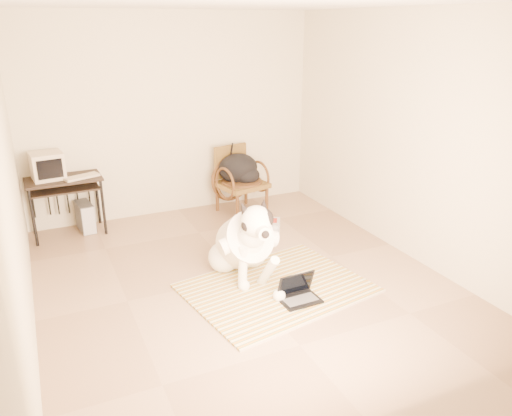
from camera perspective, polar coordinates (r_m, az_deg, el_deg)
floor at (r=5.35m, az=-2.00°, el=-7.90°), size 4.50×4.50×0.00m
ceiling at (r=4.71m, az=-2.44°, el=22.39°), size 4.50×4.50×0.00m
wall_back at (r=6.95m, az=-9.49°, el=10.31°), size 4.50×0.00×4.50m
wall_front at (r=3.01m, az=14.56°, el=-3.49°), size 4.50×0.00×4.50m
wall_left at (r=4.52m, az=-26.35°, el=3.02°), size 0.00×4.50×4.50m
wall_right at (r=5.90m, az=16.22°, el=8.01°), size 0.00×4.50×4.50m
rug at (r=5.13m, az=2.39°, el=-9.12°), size 1.94×1.61×0.02m
dog at (r=5.18m, az=-1.32°, el=-4.03°), size 0.66×1.38×0.99m
laptop at (r=4.90m, az=4.85°, el=-9.69°), size 0.38×0.28×0.27m
computer_desk at (r=6.60m, az=-21.07°, el=2.31°), size 0.91×0.52×0.74m
crt_monitor at (r=6.57m, az=-22.75°, el=4.46°), size 0.40×0.39×0.33m
desk_keyboard at (r=6.50m, az=-19.31°, el=3.38°), size 0.45×0.29×0.03m
pc_tower at (r=6.80m, az=-18.95°, el=-0.94°), size 0.22×0.42×0.37m
rattan_chair at (r=7.02m, az=-1.91°, el=3.24°), size 0.72×0.70×0.92m
backpack at (r=6.97m, az=-1.87°, el=4.42°), size 0.56×0.50×0.41m
sneaker_left at (r=6.37m, az=-0.98°, el=-2.56°), size 0.25×0.35×0.11m
sneaker_right at (r=6.51m, az=2.16°, el=-2.02°), size 0.28×0.35×0.12m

